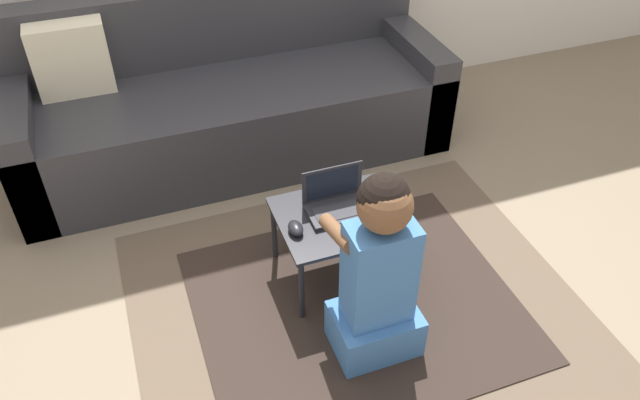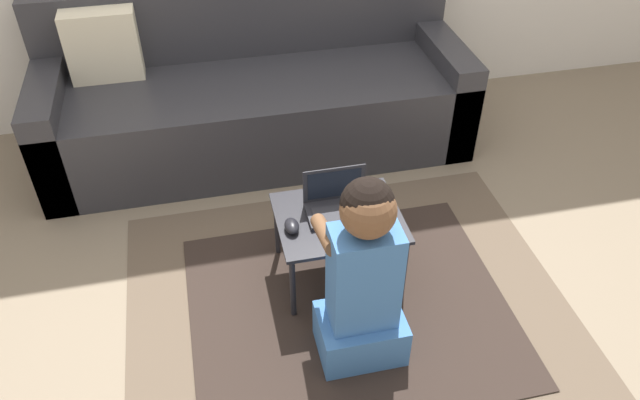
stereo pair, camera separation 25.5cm
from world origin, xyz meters
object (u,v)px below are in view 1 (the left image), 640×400
(laptop_desk, at_px, (339,222))
(laptop, at_px, (337,204))
(computer_mouse, at_px, (296,228))
(person_seated, at_px, (378,274))
(couch, at_px, (229,102))

(laptop_desk, relative_size, laptop, 1.96)
(laptop_desk, relative_size, computer_mouse, 5.59)
(laptop_desk, xyz_separation_m, person_seated, (-0.01, -0.41, 0.10))
(laptop, height_order, computer_mouse, laptop)
(computer_mouse, bearing_deg, laptop, 19.32)
(laptop_desk, height_order, person_seated, person_seated)
(couch, xyz_separation_m, laptop_desk, (0.20, -1.11, 0.01))
(laptop_desk, distance_m, computer_mouse, 0.22)
(laptop_desk, xyz_separation_m, computer_mouse, (-0.20, -0.04, 0.06))
(couch, bearing_deg, laptop_desk, -79.81)
(couch, height_order, person_seated, couch)
(couch, distance_m, laptop, 1.10)
(laptop, bearing_deg, person_seated, -92.14)
(laptop, bearing_deg, computer_mouse, -160.68)
(computer_mouse, bearing_deg, laptop_desk, 10.67)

